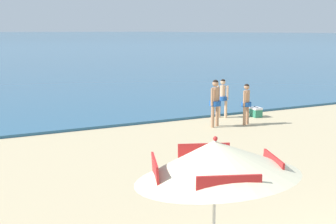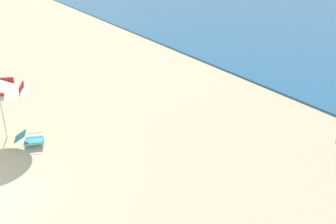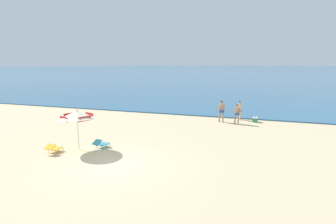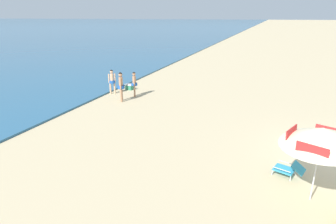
{
  "view_description": "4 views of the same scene",
  "coord_description": "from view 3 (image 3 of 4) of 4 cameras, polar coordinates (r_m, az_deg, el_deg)",
  "views": [
    {
      "loc": [
        -6.45,
        -3.36,
        3.57
      ],
      "look_at": [
        -0.23,
        7.95,
        1.37
      ],
      "focal_mm": 51.53,
      "sensor_mm": 36.0,
      "label": 1
    },
    {
      "loc": [
        10.2,
        0.08,
        6.42
      ],
      "look_at": [
        0.23,
        6.29,
        1.11
      ],
      "focal_mm": 40.83,
      "sensor_mm": 36.0,
      "label": 2
    },
    {
      "loc": [
        6.26,
        -10.34,
        4.71
      ],
      "look_at": [
        0.46,
        6.8,
        1.42
      ],
      "focal_mm": 28.24,
      "sensor_mm": 36.0,
      "label": 3
    },
    {
      "loc": [
        -10.66,
        3.02,
        4.89
      ],
      "look_at": [
        0.83,
        7.25,
        0.67
      ],
      "focal_mm": 29.9,
      "sensor_mm": 36.0,
      "label": 4
    }
  ],
  "objects": [
    {
      "name": "lounge_chair_beside_umbrella",
      "position": [
        15.58,
        -23.45,
        -7.1
      ],
      "size": [
        0.6,
        0.9,
        0.52
      ],
      "color": "gold",
      "rests_on": "ground"
    },
    {
      "name": "cooler_box",
      "position": [
        22.92,
        18.28,
        -1.55
      ],
      "size": [
        0.41,
        0.53,
        0.43
      ],
      "color": "#2D7F5B",
      "rests_on": "ground"
    },
    {
      "name": "lounge_chair_under_umbrella",
      "position": [
        15.57,
        -14.27,
        -6.58
      ],
      "size": [
        0.79,
        1.02,
        0.53
      ],
      "color": "teal",
      "rests_on": "ground"
    },
    {
      "name": "ground_plane",
      "position": [
        12.98,
        -11.88,
        -11.19
      ],
      "size": [
        800.0,
        800.0,
        0.0
      ],
      "primitive_type": "plane",
      "color": "tan"
    },
    {
      "name": "beach_umbrella_striped_main",
      "position": [
        15.37,
        -19.05,
        -0.62
      ],
      "size": [
        3.0,
        3.0,
        2.29
      ],
      "color": "silver",
      "rests_on": "ground"
    },
    {
      "name": "person_standing_near_shore",
      "position": [
        22.07,
        11.46,
        0.48
      ],
      "size": [
        0.49,
        0.43,
        1.76
      ],
      "color": "tan",
      "rests_on": "ground"
    },
    {
      "name": "person_standing_beside",
      "position": [
        23.36,
        15.17,
        0.62
      ],
      "size": [
        0.39,
        0.39,
        1.59
      ],
      "color": "#D8A87F",
      "rests_on": "ground"
    },
    {
      "name": "person_wading_in",
      "position": [
        21.73,
        14.66,
        -0.1
      ],
      "size": [
        0.43,
        0.38,
        1.57
      ],
      "color": "tan",
      "rests_on": "ground"
    },
    {
      "name": "ocean_water",
      "position": [
        423.39,
        18.08,
        9.18
      ],
      "size": [
        800.0,
        800.0,
        0.1
      ],
      "primitive_type": "cube",
      "color": "#285B7F",
      "rests_on": "ground"
    }
  ]
}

